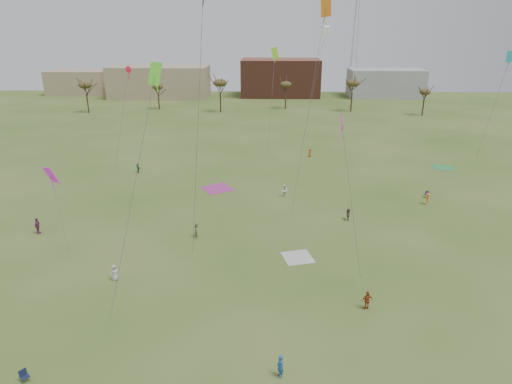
{
  "coord_description": "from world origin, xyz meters",
  "views": [
    {
      "loc": [
        1.29,
        -31.28,
        21.98
      ],
      "look_at": [
        0.0,
        12.0,
        5.5
      ],
      "focal_mm": 30.46,
      "sensor_mm": 36.0,
      "label": 1
    }
  ],
  "objects_px": {
    "flyer_near_left": "(115,273)",
    "flyer_near_right": "(280,366)",
    "camp_chair_left": "(25,379)",
    "camp_chair_right": "(426,196)",
    "radio_tower": "(355,36)",
    "spectator_fore_a": "(367,300)"
  },
  "relations": [
    {
      "from": "flyer_near_left",
      "to": "camp_chair_left",
      "type": "bearing_deg",
      "value": -137.3
    },
    {
      "from": "spectator_fore_a",
      "to": "camp_chair_right",
      "type": "height_order",
      "value": "spectator_fore_a"
    },
    {
      "from": "camp_chair_right",
      "to": "flyer_near_right",
      "type": "bearing_deg",
      "value": -73.39
    },
    {
      "from": "camp_chair_left",
      "to": "camp_chair_right",
      "type": "xyz_separation_m",
      "value": [
        37.7,
        34.39,
        0.0
      ]
    },
    {
      "from": "flyer_near_right",
      "to": "radio_tower",
      "type": "bearing_deg",
      "value": 141.29
    },
    {
      "from": "camp_chair_right",
      "to": "radio_tower",
      "type": "distance_m",
      "value": 101.99
    },
    {
      "from": "spectator_fore_a",
      "to": "camp_chair_right",
      "type": "bearing_deg",
      "value": -132.26
    },
    {
      "from": "flyer_near_right",
      "to": "camp_chair_left",
      "type": "height_order",
      "value": "flyer_near_right"
    },
    {
      "from": "flyer_near_left",
      "to": "camp_chair_left",
      "type": "height_order",
      "value": "flyer_near_left"
    },
    {
      "from": "camp_chair_left",
      "to": "radio_tower",
      "type": "height_order",
      "value": "radio_tower"
    },
    {
      "from": "flyer_near_left",
      "to": "flyer_near_right",
      "type": "height_order",
      "value": "flyer_near_right"
    },
    {
      "from": "spectator_fore_a",
      "to": "camp_chair_right",
      "type": "relative_size",
      "value": 1.93
    },
    {
      "from": "spectator_fore_a",
      "to": "radio_tower",
      "type": "distance_m",
      "value": 128.65
    },
    {
      "from": "spectator_fore_a",
      "to": "camp_chair_left",
      "type": "xyz_separation_m",
      "value": [
        -24.22,
        -8.68,
        -0.58
      ]
    },
    {
      "from": "spectator_fore_a",
      "to": "camp_chair_left",
      "type": "distance_m",
      "value": 25.73
    },
    {
      "from": "camp_chair_right",
      "to": "radio_tower",
      "type": "xyz_separation_m",
      "value": [
        6.94,
        99.97,
        18.95
      ]
    },
    {
      "from": "radio_tower",
      "to": "spectator_fore_a",
      "type": "bearing_deg",
      "value": -99.22
    },
    {
      "from": "camp_chair_right",
      "to": "spectator_fore_a",
      "type": "bearing_deg",
      "value": -69.13
    },
    {
      "from": "camp_chair_right",
      "to": "camp_chair_left",
      "type": "bearing_deg",
      "value": -89.09
    },
    {
      "from": "camp_chair_left",
      "to": "camp_chair_right",
      "type": "distance_m",
      "value": 51.03
    },
    {
      "from": "flyer_near_left",
      "to": "spectator_fore_a",
      "type": "xyz_separation_m",
      "value": [
        22.38,
        -3.76,
        0.06
      ]
    },
    {
      "from": "camp_chair_left",
      "to": "camp_chair_right",
      "type": "bearing_deg",
      "value": -9.08
    }
  ]
}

